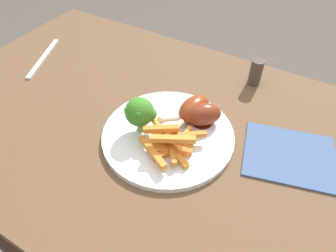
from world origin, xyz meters
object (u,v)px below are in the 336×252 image
at_px(dinner_plate, 168,135).
at_px(chicken_drumstick_far, 200,115).
at_px(broccoli_floret_front, 140,112).
at_px(carrot_fries_pile, 170,144).
at_px(pepper_shaker, 256,72).
at_px(fork, 43,58).
at_px(chicken_drumstick_near, 193,110).
at_px(dining_table, 178,168).

xyz_separation_m(dinner_plate, chicken_drumstick_far, (0.04, 0.06, 0.03)).
relative_size(broccoli_floret_front, carrot_fries_pile, 0.64).
relative_size(dinner_plate, carrot_fries_pile, 2.19).
distance_m(chicken_drumstick_far, pepper_shaker, 0.21).
xyz_separation_m(carrot_fries_pile, fork, (-0.46, 0.11, -0.03)).
bearing_deg(fork, chicken_drumstick_near, -115.63).
bearing_deg(chicken_drumstick_far, pepper_shaker, 76.78).
distance_m(dinner_plate, chicken_drumstick_near, 0.07).
bearing_deg(chicken_drumstick_far, broccoli_floret_front, -139.91).
bearing_deg(dining_table, pepper_shaker, 72.90).
xyz_separation_m(dining_table, carrot_fries_pile, (0.01, -0.06, 0.15)).
bearing_deg(chicken_drumstick_far, carrot_fries_pile, -99.35).
bearing_deg(dinner_plate, dining_table, 54.48).
height_order(dinner_plate, broccoli_floret_front, broccoli_floret_front).
distance_m(broccoli_floret_front, carrot_fries_pile, 0.08).
relative_size(dining_table, carrot_fries_pile, 9.95).
relative_size(dinner_plate, fork, 1.39).
bearing_deg(pepper_shaker, fork, -160.91).
xyz_separation_m(broccoli_floret_front, chicken_drumstick_far, (0.09, 0.08, -0.02)).
bearing_deg(chicken_drumstick_near, chicken_drumstick_far, -11.16).
relative_size(chicken_drumstick_far, pepper_shaker, 1.83).
distance_m(fork, pepper_shaker, 0.56).
xyz_separation_m(chicken_drumstick_far, pepper_shaker, (0.05, 0.20, -0.00)).
bearing_deg(carrot_fries_pile, dinner_plate, 125.55).
xyz_separation_m(chicken_drumstick_far, fork, (-0.48, 0.02, -0.03)).
bearing_deg(broccoli_floret_front, dining_table, 31.90).
height_order(dining_table, pepper_shaker, pepper_shaker).
height_order(chicken_drumstick_near, fork, chicken_drumstick_near).
bearing_deg(broccoli_floret_front, fork, 165.77).
xyz_separation_m(dinner_plate, broccoli_floret_front, (-0.05, -0.02, 0.05)).
relative_size(dining_table, fork, 6.33).
bearing_deg(fork, pepper_shaker, -94.44).
distance_m(carrot_fries_pile, chicken_drumstick_near, 0.10).
height_order(dining_table, fork, fork).
height_order(dining_table, carrot_fries_pile, carrot_fries_pile).
bearing_deg(dining_table, fork, 172.83).
xyz_separation_m(dining_table, chicken_drumstick_far, (0.03, 0.04, 0.15)).
bearing_deg(dinner_plate, chicken_drumstick_near, 70.21).
bearing_deg(chicken_drumstick_near, dining_table, -99.58).
bearing_deg(fork, broccoli_floret_front, -127.76).
xyz_separation_m(dinner_plate, carrot_fries_pile, (0.03, -0.04, 0.02)).
distance_m(dinner_plate, fork, 0.44).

